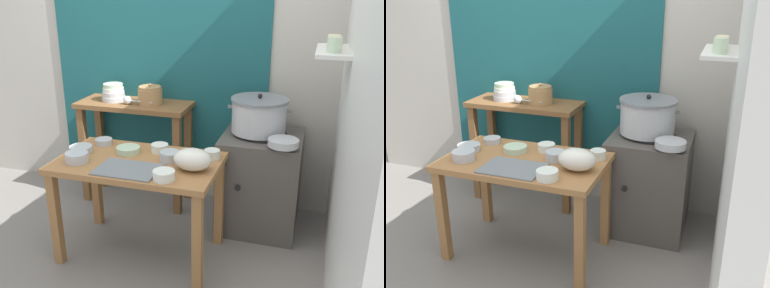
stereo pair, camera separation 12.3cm
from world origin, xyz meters
TOP-DOWN VIEW (x-y plane):
  - ground_plane at (0.00, 0.00)m, footprint 9.00×9.00m
  - wall_back at (0.08, 1.10)m, footprint 4.40×0.12m
  - wall_right at (1.40, 0.20)m, footprint 0.30×3.20m
  - prep_table at (0.07, 0.06)m, footprint 1.10×0.66m
  - back_shelf_table at (-0.29, 0.83)m, footprint 0.96×0.40m
  - stove_block at (0.82, 0.70)m, footprint 0.60×0.61m
  - steamer_pot at (0.78, 0.72)m, footprint 0.48×0.43m
  - clay_pot at (-0.14, 0.83)m, footprint 0.20×0.20m
  - bowl_stack_enamel at (-0.48, 0.84)m, footprint 0.20×0.20m
  - ladle at (-0.31, 0.76)m, footprint 0.26×0.07m
  - serving_tray at (0.07, -0.11)m, footprint 0.40×0.28m
  - plastic_bag at (0.47, 0.02)m, footprint 0.25×0.18m
  - wide_pan at (0.99, 0.46)m, footprint 0.21×0.21m
  - prep_bowl_0 at (0.28, 0.12)m, footprint 0.14×0.14m
  - prep_bowl_1 at (-0.31, -0.08)m, footprint 0.15×0.15m
  - prep_bowl_2 at (-0.30, 0.28)m, footprint 0.13×0.13m
  - prep_bowl_3 at (-0.05, 0.17)m, footprint 0.17×0.17m
  - prep_bowl_4 at (0.16, 0.25)m, footprint 0.12×0.12m
  - prep_bowl_5 at (0.54, 0.24)m, footprint 0.11×0.11m
  - prep_bowl_6 at (-0.37, 0.09)m, footprint 0.16×0.16m
  - prep_bowl_7 at (0.35, -0.18)m, footprint 0.14×0.14m

SIDE VIEW (x-z plane):
  - ground_plane at x=0.00m, z-range 0.00..0.00m
  - stove_block at x=0.82m, z-range -0.01..0.77m
  - prep_table at x=0.07m, z-range 0.25..0.97m
  - back_shelf_table at x=-0.29m, z-range 0.23..1.13m
  - serving_tray at x=0.07m, z-range 0.72..0.73m
  - prep_bowl_2 at x=-0.30m, z-range 0.72..0.76m
  - prep_bowl_3 at x=-0.05m, z-range 0.72..0.76m
  - prep_bowl_6 at x=-0.37m, z-range 0.72..0.77m
  - prep_bowl_4 at x=0.16m, z-range 0.72..0.78m
  - prep_bowl_7 at x=0.35m, z-range 0.72..0.78m
  - prep_bowl_5 at x=0.54m, z-range 0.72..0.79m
  - prep_bowl_1 at x=-0.31m, z-range 0.72..0.79m
  - prep_bowl_0 at x=0.28m, z-range 0.72..0.79m
  - plastic_bag at x=0.47m, z-range 0.72..0.86m
  - wide_pan at x=0.99m, z-range 0.78..0.83m
  - steamer_pot at x=0.78m, z-range 0.76..1.06m
  - ladle at x=-0.31m, z-range 0.90..0.97m
  - bowl_stack_enamel at x=-0.48m, z-range 0.89..1.04m
  - clay_pot at x=-0.14m, z-range 0.89..1.06m
  - wall_right at x=1.40m, z-range 0.00..2.60m
  - wall_back at x=0.08m, z-range 0.00..2.60m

